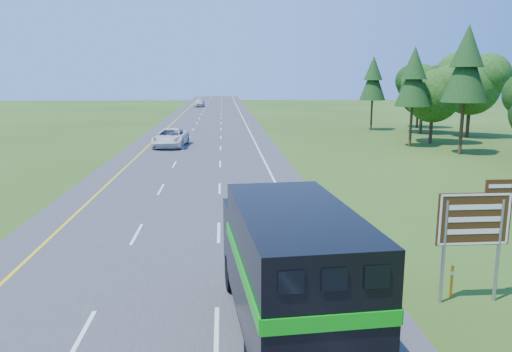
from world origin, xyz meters
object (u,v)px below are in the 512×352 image
(white_suv, at_px, (171,138))
(horse_truck, at_px, (288,268))
(far_car, at_px, (200,103))
(exit_sign, at_px, (475,224))

(white_suv, bearing_deg, horse_truck, -75.62)
(far_car, distance_m, exit_sign, 104.19)
(horse_truck, bearing_deg, white_suv, 95.37)
(horse_truck, height_order, exit_sign, exit_sign)
(white_suv, bearing_deg, far_car, 94.22)
(white_suv, bearing_deg, exit_sign, -66.23)
(exit_sign, bearing_deg, horse_truck, -162.05)
(exit_sign, bearing_deg, far_car, 96.32)
(white_suv, distance_m, far_car, 67.30)
(far_car, relative_size, exit_sign, 1.33)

